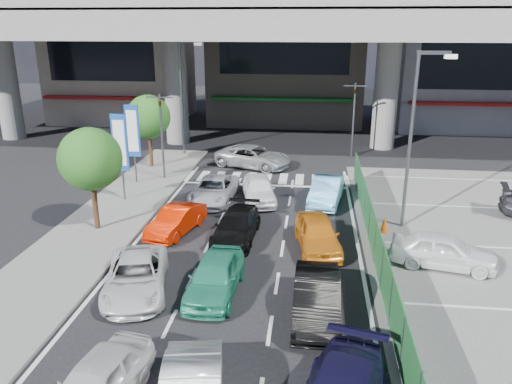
# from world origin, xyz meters

# --- Properties ---
(ground) EXTENTS (120.00, 120.00, 0.00)m
(ground) POSITION_xyz_m (0.00, 0.00, 0.00)
(ground) COLOR black
(ground) RESTS_ON ground
(sidewalk_left) EXTENTS (4.00, 30.00, 0.12)m
(sidewalk_left) POSITION_xyz_m (-7.00, 4.00, 0.06)
(sidewalk_left) COLOR #5D5D5B
(sidewalk_left) RESTS_ON ground
(fence_run) EXTENTS (0.16, 22.00, 1.80)m
(fence_run) POSITION_xyz_m (5.30, 1.00, 0.90)
(fence_run) COLOR #22632F
(fence_run) RESTS_ON ground
(expressway) EXTENTS (64.00, 14.00, 10.75)m
(expressway) POSITION_xyz_m (0.00, 22.00, 8.76)
(expressway) COLOR slate
(expressway) RESTS_ON ground
(building_west) EXTENTS (12.00, 10.90, 13.00)m
(building_west) POSITION_xyz_m (-16.00, 31.97, 6.49)
(building_west) COLOR #A89B87
(building_west) RESTS_ON ground
(building_center) EXTENTS (14.00, 10.90, 15.00)m
(building_center) POSITION_xyz_m (0.00, 32.97, 7.49)
(building_center) COLOR gray
(building_center) RESTS_ON ground
(building_east) EXTENTS (12.00, 10.90, 12.00)m
(building_east) POSITION_xyz_m (16.00, 31.97, 5.99)
(building_east) COLOR gray
(building_east) RESTS_ON ground
(traffic_light_left) EXTENTS (1.60, 1.24, 5.20)m
(traffic_light_left) POSITION_xyz_m (-6.20, 12.00, 3.94)
(traffic_light_left) COLOR #595B60
(traffic_light_left) RESTS_ON ground
(traffic_light_right) EXTENTS (1.60, 1.24, 5.20)m
(traffic_light_right) POSITION_xyz_m (5.50, 19.00, 3.94)
(traffic_light_right) COLOR #595B60
(traffic_light_right) RESTS_ON ground
(street_lamp_right) EXTENTS (1.65, 0.22, 8.00)m
(street_lamp_right) POSITION_xyz_m (7.17, 6.00, 4.77)
(street_lamp_right) COLOR #595B60
(street_lamp_right) RESTS_ON ground
(street_lamp_left) EXTENTS (1.65, 0.22, 8.00)m
(street_lamp_left) POSITION_xyz_m (-6.33, 18.00, 4.77)
(street_lamp_left) COLOR #595B60
(street_lamp_left) RESTS_ON ground
(signboard_near) EXTENTS (0.80, 0.14, 4.70)m
(signboard_near) POSITION_xyz_m (-7.20, 7.99, 3.06)
(signboard_near) COLOR #595B60
(signboard_near) RESTS_ON ground
(signboard_far) EXTENTS (0.80, 0.14, 4.70)m
(signboard_far) POSITION_xyz_m (-7.60, 10.99, 3.06)
(signboard_far) COLOR #595B60
(signboard_far) RESTS_ON ground
(tree_near) EXTENTS (2.80, 2.80, 4.80)m
(tree_near) POSITION_xyz_m (-7.00, 4.00, 3.39)
(tree_near) COLOR #382314
(tree_near) RESTS_ON ground
(tree_far) EXTENTS (2.80, 2.80, 4.80)m
(tree_far) POSITION_xyz_m (-7.80, 14.50, 3.39)
(tree_far) COLOR #382314
(tree_far) RESTS_ON ground
(van_white_back_left) EXTENTS (2.22, 4.01, 1.29)m
(van_white_back_left) POSITION_xyz_m (-2.37, -6.67, 0.65)
(van_white_back_left) COLOR silver
(van_white_back_left) RESTS_ON ground
(sedan_white_mid_left) EXTENTS (3.10, 4.85, 1.25)m
(sedan_white_mid_left) POSITION_xyz_m (-3.30, -1.20, 0.62)
(sedan_white_mid_left) COLOR silver
(sedan_white_mid_left) RESTS_ON ground
(taxi_teal_mid) EXTENTS (1.77, 4.11, 1.38)m
(taxi_teal_mid) POSITION_xyz_m (-0.51, -1.00, 0.69)
(taxi_teal_mid) COLOR #2A9372
(taxi_teal_mid) RESTS_ON ground
(hatch_black_mid_right) EXTENTS (1.48, 4.20, 1.38)m
(hatch_black_mid_right) POSITION_xyz_m (3.02, -2.05, 0.69)
(hatch_black_mid_right) COLOR black
(hatch_black_mid_right) RESTS_ON ground
(taxi_orange_left) EXTENTS (2.18, 3.90, 1.22)m
(taxi_orange_left) POSITION_xyz_m (-3.30, 4.13, 0.61)
(taxi_orange_left) COLOR red
(taxi_orange_left) RESTS_ON ground
(sedan_black_mid) EXTENTS (1.91, 4.32, 1.23)m
(sedan_black_mid) POSITION_xyz_m (-0.48, 3.72, 0.62)
(sedan_black_mid) COLOR black
(sedan_black_mid) RESTS_ON ground
(taxi_orange_right) EXTENTS (2.26, 4.26, 1.38)m
(taxi_orange_right) POSITION_xyz_m (3.06, 3.12, 0.69)
(taxi_orange_right) COLOR orange
(taxi_orange_right) RESTS_ON ground
(wagon_silver_front_left) EXTENTS (2.29, 4.59, 1.25)m
(wagon_silver_front_left) POSITION_xyz_m (-2.45, 8.58, 0.62)
(wagon_silver_front_left) COLOR #B3B4BB
(wagon_silver_front_left) RESTS_ON ground
(sedan_white_front_mid) EXTENTS (2.39, 4.29, 1.38)m
(sedan_white_front_mid) POSITION_xyz_m (-0.05, 8.81, 0.69)
(sedan_white_front_mid) COLOR white
(sedan_white_front_mid) RESTS_ON ground
(kei_truck_front_right) EXTENTS (2.07, 4.36, 1.38)m
(kei_truck_front_right) POSITION_xyz_m (3.52, 8.89, 0.69)
(kei_truck_front_right) COLOR #63B0E6
(kei_truck_front_right) RESTS_ON ground
(crossing_wagon_silver) EXTENTS (5.58, 3.94, 1.41)m
(crossing_wagon_silver) POSITION_xyz_m (-1.17, 15.44, 0.71)
(crossing_wagon_silver) COLOR gray
(crossing_wagon_silver) RESTS_ON ground
(parked_sedan_white) EXTENTS (4.25, 2.45, 1.36)m
(parked_sedan_white) POSITION_xyz_m (7.89, 1.98, 0.74)
(parked_sedan_white) COLOR white
(parked_sedan_white) RESTS_ON parking_lot
(traffic_cone) EXTENTS (0.48, 0.48, 0.72)m
(traffic_cone) POSITION_xyz_m (6.08, 5.18, 0.42)
(traffic_cone) COLOR #F0520D
(traffic_cone) RESTS_ON parking_lot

